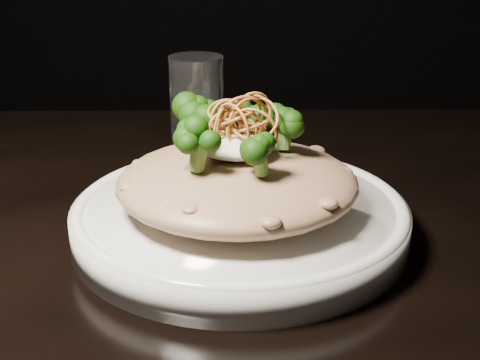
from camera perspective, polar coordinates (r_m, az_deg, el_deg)
table at (r=0.67m, az=0.83°, el=-10.35°), size 1.10×0.80×0.75m
plate at (r=0.61m, az=-0.00°, el=-3.46°), size 0.30×0.30×0.03m
risotto at (r=0.59m, az=-0.22°, el=-0.18°), size 0.21×0.21×0.05m
broccoli at (r=0.58m, az=-0.36°, el=4.24°), size 0.12×0.12×0.04m
cheese at (r=0.58m, az=-0.34°, el=3.03°), size 0.07×0.07×0.02m
shallots at (r=0.57m, az=-0.08°, el=5.81°), size 0.06×0.06×0.04m
drinking_glass at (r=0.82m, az=-3.70°, el=6.52°), size 0.07×0.07×0.12m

